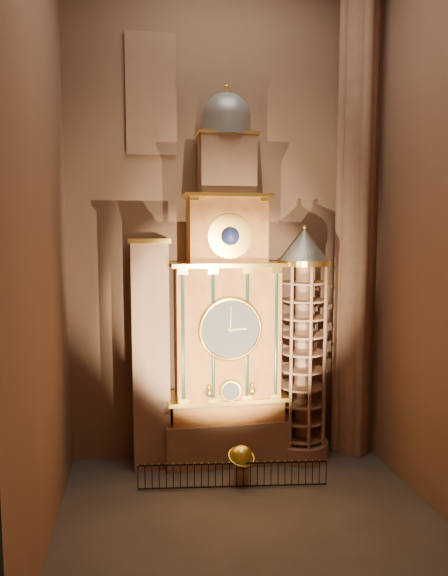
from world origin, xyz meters
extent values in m
plane|color=#383330|center=(0.00, 0.00, 0.00)|extent=(14.00, 14.00, 0.00)
plane|color=brown|center=(0.00, 6.00, 11.00)|extent=(22.00, 0.00, 22.00)
plane|color=brown|center=(-7.00, 0.00, 11.00)|extent=(0.00, 22.00, 22.00)
plane|color=brown|center=(7.00, 0.00, 11.00)|extent=(0.00, 22.00, 22.00)
cube|color=#8C634C|center=(0.00, 5.00, 1.00)|extent=(5.60, 2.20, 2.00)
cube|color=#92381F|center=(0.00, 5.00, 2.50)|extent=(5.00, 2.00, 1.00)
cube|color=#F0BE47|center=(0.00, 4.95, 3.05)|extent=(5.40, 2.30, 0.18)
cube|color=#92381F|center=(0.00, 5.00, 6.00)|extent=(4.60, 2.00, 6.00)
cylinder|color=black|center=(-2.05, 4.14, 6.00)|extent=(0.32, 0.32, 5.60)
cylinder|color=black|center=(-0.75, 4.14, 6.00)|extent=(0.32, 0.32, 5.60)
cylinder|color=black|center=(0.75, 4.14, 6.00)|extent=(0.32, 0.32, 5.60)
cylinder|color=black|center=(2.05, 4.14, 6.00)|extent=(0.32, 0.32, 5.60)
cube|color=#F0BE47|center=(0.00, 4.95, 9.05)|extent=(5.00, 2.25, 0.18)
cylinder|color=#2D3033|center=(0.00, 3.99, 6.30)|extent=(2.60, 0.12, 2.60)
torus|color=#F0BE47|center=(0.00, 3.94, 6.30)|extent=(2.80, 0.16, 2.80)
cylinder|color=#F0BE47|center=(0.00, 3.84, 3.60)|extent=(0.90, 0.10, 0.90)
sphere|color=#F0BE47|center=(-0.95, 3.89, 3.55)|extent=(0.36, 0.36, 0.36)
sphere|color=#F0BE47|center=(0.95, 3.89, 3.55)|extent=(0.36, 0.36, 0.36)
cube|color=#92381F|center=(0.00, 5.00, 10.50)|extent=(3.40, 1.80, 3.00)
sphere|color=#0D1444|center=(0.00, 4.09, 10.30)|extent=(0.80, 0.80, 0.80)
cube|color=#F0BE47|center=(0.00, 4.95, 12.05)|extent=(3.80, 2.00, 0.15)
cube|color=#8C634C|center=(0.00, 5.00, 13.30)|extent=(2.40, 1.60, 2.60)
sphere|color=slate|center=(0.00, 5.00, 15.40)|extent=(2.10, 2.10, 2.10)
cylinder|color=#F0BE47|center=(0.00, 5.00, 16.30)|extent=(0.14, 0.14, 0.80)
cube|color=#8C634C|center=(-3.40, 5.00, 5.00)|extent=(1.60, 1.40, 10.00)
cube|color=#F0BE47|center=(-3.40, 4.58, 3.00)|extent=(1.35, 0.10, 2.10)
cube|color=#4C1B14|center=(-3.40, 4.52, 3.00)|extent=(1.05, 0.04, 1.75)
cube|color=#F0BE47|center=(-3.40, 4.58, 5.60)|extent=(1.35, 0.10, 2.10)
cube|color=#4C1B14|center=(-3.40, 4.52, 5.60)|extent=(1.05, 0.04, 1.75)
cube|color=#F0BE47|center=(-3.40, 4.58, 8.20)|extent=(1.35, 0.10, 2.10)
cube|color=#4C1B14|center=(-3.40, 4.52, 8.20)|extent=(1.05, 0.04, 1.75)
cube|color=#F0BE47|center=(-3.40, 5.00, 10.10)|extent=(1.80, 1.60, 0.20)
cylinder|color=#8C634C|center=(3.50, 4.70, 0.40)|extent=(2.50, 2.50, 0.80)
cylinder|color=#8C634C|center=(3.50, 4.70, 4.90)|extent=(0.70, 0.70, 8.20)
cylinder|color=#F0BE47|center=(3.50, 4.70, 9.10)|extent=(2.40, 2.40, 0.25)
cone|color=slate|center=(3.50, 4.70, 9.90)|extent=(2.30, 2.30, 1.50)
sphere|color=#F0BE47|center=(3.50, 4.70, 10.70)|extent=(0.20, 0.20, 0.20)
cylinder|color=#8C634C|center=(6.10, 5.00, 11.00)|extent=(1.60, 1.60, 22.00)
cylinder|color=#8C634C|center=(6.90, 5.00, 11.00)|extent=(0.44, 0.44, 22.00)
cylinder|color=#8C634C|center=(5.30, 5.00, 11.00)|extent=(0.44, 0.44, 22.00)
cylinder|color=#8C634C|center=(6.10, 5.80, 11.00)|extent=(0.44, 0.44, 22.00)
cylinder|color=#8C634C|center=(6.10, 4.20, 11.00)|extent=(0.44, 0.44, 22.00)
cube|color=navy|center=(-3.20, 5.94, 16.50)|extent=(2.00, 0.10, 5.00)
cube|color=#8C634C|center=(-3.20, 5.88, 16.50)|extent=(2.20, 0.06, 5.20)
cylinder|color=#8C634C|center=(0.21, 2.56, 0.36)|extent=(0.61, 0.61, 0.72)
sphere|color=gold|center=(0.21, 2.56, 1.18)|extent=(0.92, 0.92, 0.92)
torus|color=gold|center=(0.21, 2.56, 1.18)|extent=(1.39, 1.34, 0.50)
cube|color=black|center=(-0.21, 2.21, 1.07)|extent=(7.69, 0.91, 0.05)
cube|color=black|center=(-0.21, 2.21, 0.09)|extent=(7.69, 0.91, 0.05)
camera|label=1|loc=(-3.89, -17.51, 10.39)|focal=32.00mm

